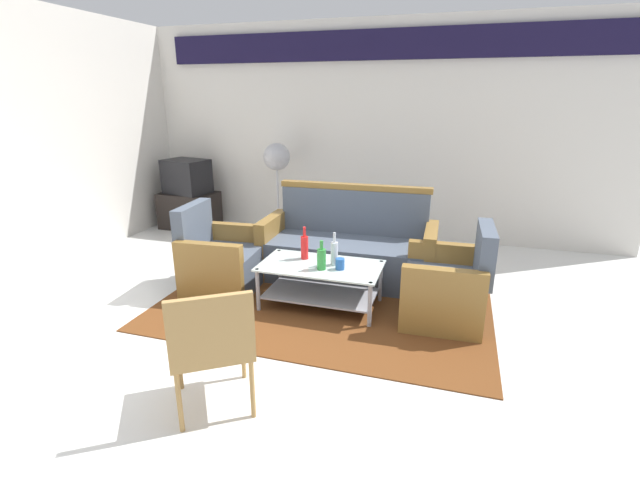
% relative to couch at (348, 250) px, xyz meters
% --- Properties ---
extents(ground_plane, '(14.00, 14.00, 0.00)m').
position_rel_couch_xyz_m(ground_plane, '(-0.05, -1.36, -0.32)').
color(ground_plane, white).
extents(wall_back, '(6.52, 0.19, 2.80)m').
position_rel_couch_xyz_m(wall_back, '(-0.05, 1.69, 1.16)').
color(wall_back, silver).
rests_on(wall_back, ground).
extents(rug, '(3.01, 2.10, 0.01)m').
position_rel_couch_xyz_m(rug, '(-0.06, -0.65, -0.31)').
color(rug, brown).
rests_on(rug, ground).
extents(couch, '(1.81, 0.78, 0.96)m').
position_rel_couch_xyz_m(couch, '(0.00, 0.00, 0.00)').
color(couch, '#4C5666').
rests_on(couch, rug).
extents(armchair_left, '(0.75, 0.81, 0.85)m').
position_rel_couch_xyz_m(armchair_left, '(-1.15, -0.64, -0.03)').
color(armchair_left, '#4C5666').
rests_on(armchair_left, rug).
extents(armchair_right, '(0.72, 0.78, 0.85)m').
position_rel_couch_xyz_m(armchair_right, '(1.03, -0.66, -0.03)').
color(armchair_right, '#4C5666').
rests_on(armchair_right, rug).
extents(coffee_table, '(1.10, 0.60, 0.40)m').
position_rel_couch_xyz_m(coffee_table, '(-0.08, -0.75, -0.04)').
color(coffee_table, silver).
rests_on(coffee_table, rug).
extents(bottle_green, '(0.08, 0.08, 0.26)m').
position_rel_couch_xyz_m(bottle_green, '(-0.04, -0.84, 0.20)').
color(bottle_green, '#2D8C38').
rests_on(bottle_green, coffee_table).
extents(bottle_clear, '(0.07, 0.07, 0.31)m').
position_rel_couch_xyz_m(bottle_clear, '(0.04, -0.71, 0.21)').
color(bottle_clear, silver).
rests_on(bottle_clear, coffee_table).
extents(bottle_red, '(0.07, 0.07, 0.31)m').
position_rel_couch_xyz_m(bottle_red, '(-0.27, -0.63, 0.21)').
color(bottle_red, red).
rests_on(bottle_red, coffee_table).
extents(cup, '(0.08, 0.08, 0.10)m').
position_rel_couch_xyz_m(cup, '(0.11, -0.79, 0.14)').
color(cup, '#2659A5').
rests_on(cup, coffee_table).
extents(tv_stand, '(0.80, 0.50, 0.52)m').
position_rel_couch_xyz_m(tv_stand, '(-2.68, 1.19, -0.06)').
color(tv_stand, black).
rests_on(tv_stand, ground).
extents(television, '(0.68, 0.56, 0.48)m').
position_rel_couch_xyz_m(television, '(-2.68, 1.19, 0.44)').
color(television, black).
rests_on(television, tv_stand).
extents(pedestal_fan, '(0.36, 0.36, 1.27)m').
position_rel_couch_xyz_m(pedestal_fan, '(-1.30, 1.24, 0.70)').
color(pedestal_fan, '#2D2D33').
rests_on(pedestal_fan, ground).
extents(wicker_chair, '(0.67, 0.67, 0.84)m').
position_rel_couch_xyz_m(wicker_chair, '(-0.27, -2.33, 0.18)').
color(wicker_chair, '#AD844C').
rests_on(wicker_chair, ground).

